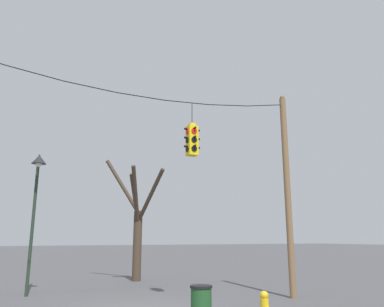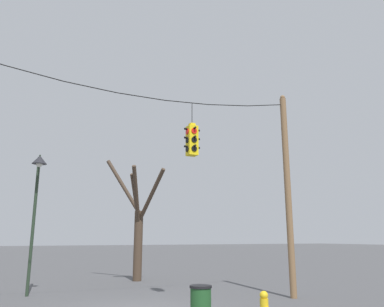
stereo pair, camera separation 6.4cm
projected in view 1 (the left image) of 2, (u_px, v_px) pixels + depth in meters
name	position (u px, v px, depth m)	size (l,w,h in m)	color
utility_pole_right	(287.00, 191.00, 14.21)	(0.24, 0.24, 7.71)	brown
span_wire	(142.00, 91.00, 12.52)	(11.68, 0.03, 0.63)	black
traffic_light_near_right_pole	(192.00, 140.00, 12.93)	(0.58, 0.58, 1.90)	yellow
street_lamp	(37.00, 185.00, 14.33)	(0.55, 0.94, 5.25)	#233323
bare_tree	(137.00, 224.00, 19.01)	(2.32, 3.22, 6.19)	#423326
fire_hydrant	(265.00, 306.00, 9.72)	(0.22, 0.30, 0.75)	gold
trash_bin	(201.00, 304.00, 9.52)	(0.57, 0.57, 0.92)	#1E4C23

